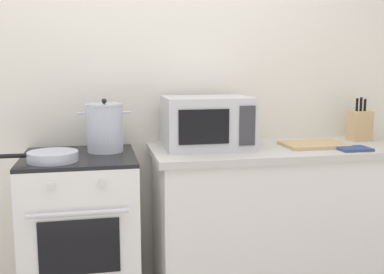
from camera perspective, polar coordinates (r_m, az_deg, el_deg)
back_wall at (r=2.94m, az=-0.96°, el=5.94°), size 4.40×0.10×2.50m
lower_cabinet_right at (r=2.94m, az=12.14°, el=-10.38°), size 1.64×0.56×0.88m
countertop_right at (r=2.83m, az=12.44°, el=-1.54°), size 1.70×0.60×0.04m
stove at (r=2.69m, az=-13.43°, el=-11.86°), size 0.60×0.64×0.92m
stock_pot at (r=2.62m, az=-10.69°, el=1.15°), size 0.29×0.21×0.30m
frying_pan at (r=2.44m, az=-16.94°, el=-2.30°), size 0.45×0.25×0.05m
microwave at (r=2.69m, az=1.87°, el=1.80°), size 0.50×0.37×0.30m
cutting_board at (r=2.85m, az=14.76°, el=-0.92°), size 0.36×0.26×0.02m
knife_block at (r=3.15m, az=19.98°, el=1.36°), size 0.13×0.10×0.28m
oven_mitt at (r=2.80m, az=19.30°, el=-1.37°), size 0.18×0.14×0.02m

